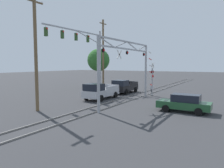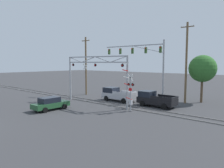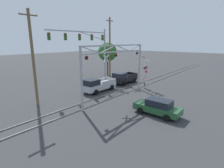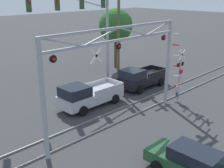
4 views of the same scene
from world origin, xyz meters
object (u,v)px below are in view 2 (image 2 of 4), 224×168
at_px(crossing_gantry, 95,72).
at_px(utility_pole_left, 86,65).
at_px(pickup_truck_following, 155,99).
at_px(traffic_signal_span, 146,58).
at_px(background_tree_beyond_span, 203,69).
at_px(utility_pole_right, 186,62).
at_px(crossing_signal_mast, 130,93).
at_px(pickup_truck_lead, 117,95).
at_px(sedan_waiting, 50,103).

xyz_separation_m(crossing_gantry, utility_pole_left, (-7.26, 4.96, 0.74)).
height_order(pickup_truck_following, utility_pole_left, utility_pole_left).
height_order(traffic_signal_span, pickup_truck_following, traffic_signal_span).
height_order(traffic_signal_span, background_tree_beyond_span, traffic_signal_span).
relative_size(traffic_signal_span, utility_pole_right, 0.98).
xyz_separation_m(traffic_signal_span, background_tree_beyond_span, (7.08, 3.10, -1.45)).
relative_size(crossing_signal_mast, traffic_signal_span, 0.52).
bearing_deg(pickup_truck_lead, utility_pole_left, 171.35).
height_order(pickup_truck_lead, pickup_truck_following, same).
bearing_deg(crossing_signal_mast, pickup_truck_following, 80.14).
bearing_deg(utility_pole_right, crossing_signal_mast, -106.98).
distance_m(traffic_signal_span, pickup_truck_following, 7.20).
bearing_deg(pickup_truck_following, traffic_signal_span, 135.88).
bearing_deg(crossing_gantry, utility_pole_right, 43.75).
relative_size(sedan_waiting, utility_pole_left, 0.44).
xyz_separation_m(crossing_signal_mast, utility_pole_left, (-13.32, 5.49, 2.95)).
relative_size(crossing_signal_mast, sedan_waiting, 1.28).
relative_size(crossing_signal_mast, background_tree_beyond_span, 0.85).
distance_m(traffic_signal_span, pickup_truck_lead, 6.74).
height_order(utility_pole_left, utility_pole_right, utility_pole_right).
bearing_deg(utility_pole_left, utility_pole_right, 12.14).
height_order(pickup_truck_lead, utility_pole_left, utility_pole_left).
distance_m(crossing_gantry, pickup_truck_lead, 5.09).
xyz_separation_m(pickup_truck_following, sedan_waiting, (-8.13, -9.78, -0.15)).
relative_size(pickup_truck_following, utility_pole_right, 0.45).
bearing_deg(sedan_waiting, crossing_signal_mast, 36.72).
bearing_deg(background_tree_beyond_span, crossing_gantry, -135.02).
distance_m(pickup_truck_lead, pickup_truck_following, 6.10).
xyz_separation_m(crossing_signal_mast, background_tree_beyond_span, (4.25, 10.83, 2.58)).
relative_size(pickup_truck_lead, background_tree_beyond_span, 0.79).
height_order(crossing_gantry, pickup_truck_lead, crossing_gantry).
bearing_deg(utility_pole_left, crossing_gantry, -34.33).
height_order(crossing_gantry, pickup_truck_following, crossing_gantry).
height_order(crossing_signal_mast, sedan_waiting, crossing_signal_mast).
distance_m(pickup_truck_following, background_tree_beyond_span, 8.33).
bearing_deg(utility_pole_left, traffic_signal_span, 12.06).
bearing_deg(pickup_truck_following, crossing_gantry, -151.20).
bearing_deg(pickup_truck_following, sedan_waiting, -129.75).
relative_size(crossing_gantry, sedan_waiting, 2.49).
bearing_deg(background_tree_beyond_span, pickup_truck_following, -118.13).
bearing_deg(sedan_waiting, crossing_gantry, 77.54).
xyz_separation_m(crossing_signal_mast, pickup_truck_lead, (-5.36, 4.28, -1.17)).
distance_m(pickup_truck_following, utility_pole_left, 14.70).
distance_m(traffic_signal_span, background_tree_beyond_span, 7.86).
height_order(sedan_waiting, utility_pole_right, utility_pole_right).
xyz_separation_m(crossing_gantry, crossing_signal_mast, (6.06, -0.53, -2.21)).
relative_size(pickup_truck_lead, utility_pole_left, 0.53).
distance_m(crossing_signal_mast, background_tree_beyond_span, 11.91).
xyz_separation_m(pickup_truck_lead, background_tree_beyond_span, (9.61, 6.55, 3.75)).
height_order(crossing_signal_mast, pickup_truck_lead, crossing_signal_mast).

